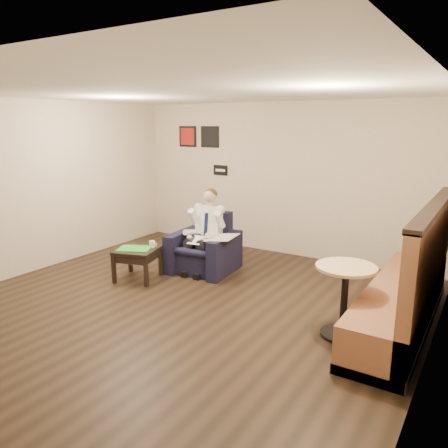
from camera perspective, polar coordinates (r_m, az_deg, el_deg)
The scene contains 18 objects.
ground at distance 6.05m, azimuth -5.41°, elevation -10.58°, with size 6.00×6.00×0.00m, color black.
wall_back at distance 8.19m, azimuth 7.32°, elevation 5.79°, with size 6.00×0.02×2.80m, color beige.
wall_left at distance 7.83m, azimuth -23.39°, elevation 4.50°, with size 0.02×6.00×2.80m, color beige.
wall_right at distance 4.51m, azimuth 26.03°, elevation -1.39°, with size 0.02×6.00×2.80m, color beige.
ceiling at distance 5.56m, azimuth -6.06°, elevation 16.90°, with size 6.00×6.00×0.02m, color white.
seating_sign at distance 8.79m, azimuth -0.46°, elevation 7.04°, with size 0.32×0.02×0.20m, color black.
art_print_left at distance 9.20m, azimuth -4.75°, elevation 11.33°, with size 0.42×0.03×0.42m, color #A21C14.
art_print_right at distance 8.88m, azimuth -1.85°, elevation 11.30°, with size 0.42×0.03×0.42m, color black.
armchair at distance 7.25m, azimuth -2.67°, elevation -2.52°, with size 0.98×0.98×0.95m, color black.
seated_man at distance 7.10m, azimuth -3.17°, elevation -1.39°, with size 0.62×0.93×1.30m, color silver, non-canonical shape.
lap_papers at distance 7.04m, azimuth -3.58°, elevation -2.11°, with size 0.22×0.31×0.01m, color white.
newspaper at distance 6.94m, azimuth -0.24°, elevation -1.76°, with size 0.41×0.52×0.01m, color silver.
side_table at distance 7.06m, azimuth -11.20°, elevation -5.12°, with size 0.61×0.61×0.50m, color black.
green_folder at distance 6.98m, azimuth -11.62°, elevation -3.16°, with size 0.50×0.35×0.01m, color green.
coffee_mug at distance 7.00m, azimuth -9.37°, elevation -2.62°, with size 0.09×0.09×0.11m, color white.
smartphone at distance 7.11m, azimuth -10.26°, elevation -2.80°, with size 0.15×0.08×0.01m, color black.
banquette at distance 5.63m, azimuth 22.38°, elevation -5.12°, with size 0.71×2.97×1.52m, color brown.
cafe_table at distance 5.26m, azimuth 15.41°, elevation -9.70°, with size 0.69×0.69×0.85m, color tan.
Camera 1 is at (3.42, -4.37, 2.42)m, focal length 35.00 mm.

